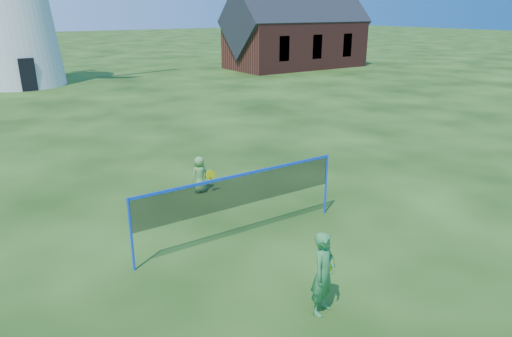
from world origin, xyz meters
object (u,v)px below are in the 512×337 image
object	(u,v)px
badminton_net	(241,191)
player_girl	(324,273)
chapel	(296,33)
player_boy	(200,174)

from	to	relation	value
badminton_net	player_girl	bearing A→B (deg)	-95.06
chapel	badminton_net	xyz separation A→B (m)	(-21.22, -25.16, -1.78)
badminton_net	player_boy	bearing A→B (deg)	80.19
player_girl	chapel	bearing A→B (deg)	31.13
badminton_net	player_girl	distance (m)	3.11
chapel	badminton_net	size ratio (longest dim) A/B	2.43
chapel	player_boy	size ratio (longest dim) A/B	11.82
badminton_net	player_boy	size ratio (longest dim) A/B	4.87
badminton_net	chapel	bearing A→B (deg)	49.86
chapel	player_boy	bearing A→B (deg)	-133.09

